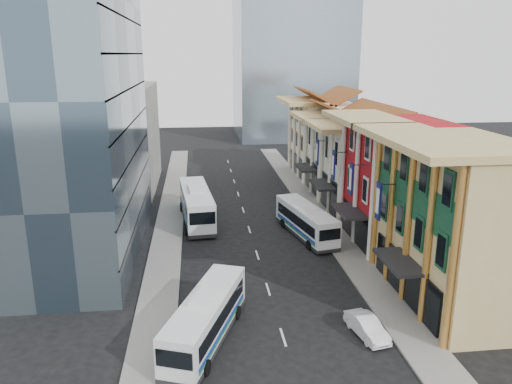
{
  "coord_description": "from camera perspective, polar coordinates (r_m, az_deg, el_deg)",
  "views": [
    {
      "loc": [
        -5.23,
        -27.62,
        17.98
      ],
      "look_at": [
        0.45,
        19.78,
        4.74
      ],
      "focal_mm": 35.0,
      "sensor_mm": 36.0,
      "label": 1
    }
  ],
  "objects": [
    {
      "name": "bus_left_near",
      "position": [
        33.14,
        -5.73,
        -14.03
      ],
      "size": [
        5.99,
        10.72,
        3.37
      ],
      "primitive_type": null,
      "rotation": [
        0.0,
        0.0,
        -0.36
      ],
      "color": "silver",
      "rests_on": "ground"
    },
    {
      "name": "shophouse_red",
      "position": [
        50.04,
        15.99,
        1.05
      ],
      "size": [
        8.0,
        10.0,
        12.0
      ],
      "primitive_type": "cube",
      "color": "#A51216",
      "rests_on": "ground"
    },
    {
      "name": "shophouse_cream_mid",
      "position": [
        67.25,
        9.95,
        4.14
      ],
      "size": [
        8.0,
        9.0,
        10.0
      ],
      "primitive_type": "cube",
      "color": "white",
      "rests_on": "ground"
    },
    {
      "name": "office_tower",
      "position": [
        48.18,
        -21.37,
        10.93
      ],
      "size": [
        12.0,
        26.0,
        30.0
      ],
      "primitive_type": "cube",
      "color": "#3A4D5C",
      "rests_on": "ground"
    },
    {
      "name": "shophouse_cream_near",
      "position": [
        58.88,
        12.42,
        2.4
      ],
      "size": [
        8.0,
        9.0,
        10.0
      ],
      "primitive_type": "cube",
      "color": "white",
      "rests_on": "ground"
    },
    {
      "name": "shophouse_cream_far",
      "position": [
        77.11,
        7.75,
        6.05
      ],
      "size": [
        8.0,
        12.0,
        11.0
      ],
      "primitive_type": "cube",
      "color": "white",
      "rests_on": "ground"
    },
    {
      "name": "office_block_far",
      "position": [
        71.3,
        -15.52,
        6.09
      ],
      "size": [
        10.0,
        18.0,
        14.0
      ],
      "primitive_type": "cube",
      "color": "gray",
      "rests_on": "ground"
    },
    {
      "name": "sidewalk_right",
      "position": [
        54.51,
        8.17,
        -3.83
      ],
      "size": [
        3.0,
        90.0,
        0.15
      ],
      "primitive_type": "cube",
      "color": "slate",
      "rests_on": "ground"
    },
    {
      "name": "shophouse_tan",
      "position": [
        39.71,
        22.56,
        -3.28
      ],
      "size": [
        8.0,
        14.0,
        12.0
      ],
      "primitive_type": "cube",
      "color": "tan",
      "rests_on": "ground"
    },
    {
      "name": "ground",
      "position": [
        33.37,
        3.42,
        -17.13
      ],
      "size": [
        200.0,
        200.0,
        0.0
      ],
      "primitive_type": "plane",
      "color": "black",
      "rests_on": "ground"
    },
    {
      "name": "sidewalk_left",
      "position": [
        52.85,
        -10.0,
        -4.54
      ],
      "size": [
        3.0,
        90.0,
        0.15
      ],
      "primitive_type": "cube",
      "color": "slate",
      "rests_on": "ground"
    },
    {
      "name": "bus_left_far",
      "position": [
        55.37,
        -6.82,
        -1.36
      ],
      "size": [
        4.06,
        12.78,
        4.03
      ],
      "primitive_type": null,
      "rotation": [
        0.0,
        0.0,
        0.09
      ],
      "color": "silver",
      "rests_on": "ground"
    },
    {
      "name": "sedan_right",
      "position": [
        34.76,
        12.55,
        -14.8
      ],
      "size": [
        2.17,
        4.17,
        1.31
      ],
      "primitive_type": "imported",
      "rotation": [
        0.0,
        0.0,
        0.21
      ],
      "color": "white",
      "rests_on": "ground"
    },
    {
      "name": "bus_right",
      "position": [
        50.85,
        5.73,
        -3.24
      ],
      "size": [
        4.64,
        10.94,
        3.42
      ],
      "primitive_type": null,
      "rotation": [
        0.0,
        0.0,
        0.21
      ],
      "color": "white",
      "rests_on": "ground"
    }
  ]
}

